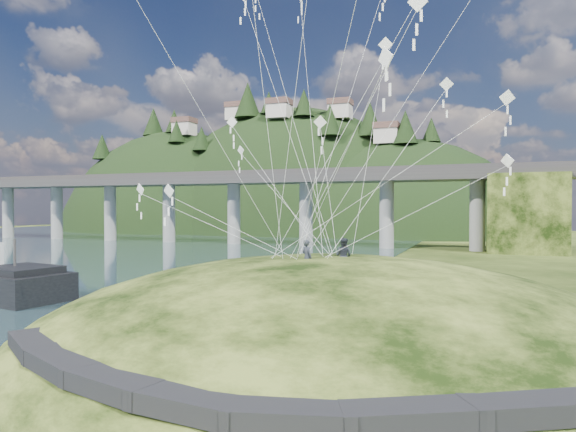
% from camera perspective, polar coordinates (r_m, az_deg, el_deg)
% --- Properties ---
extents(ground, '(320.00, 320.00, 0.00)m').
position_cam_1_polar(ground, '(29.08, -12.00, -14.08)').
color(ground, black).
rests_on(ground, ground).
extents(grass_hill, '(36.00, 32.00, 13.00)m').
position_cam_1_polar(grass_hill, '(28.10, 4.99, -17.80)').
color(grass_hill, black).
rests_on(grass_hill, ground).
extents(footpath, '(22.29, 5.84, 0.83)m').
position_cam_1_polar(footpath, '(16.79, -8.41, -18.01)').
color(footpath, black).
rests_on(footpath, ground).
extents(bridge, '(160.00, 11.00, 15.00)m').
position_cam_1_polar(bridge, '(102.54, -3.25, 2.20)').
color(bridge, '#2D2B2B').
rests_on(bridge, ground).
extents(far_ridge, '(153.00, 70.00, 94.50)m').
position_cam_1_polar(far_ridge, '(157.89, -1.23, -4.45)').
color(far_ridge, black).
rests_on(far_ridge, ground).
extents(wooden_dock, '(14.29, 2.74, 1.02)m').
position_cam_1_polar(wooden_dock, '(38.20, -12.92, -9.74)').
color(wooden_dock, '#321914').
rests_on(wooden_dock, ground).
extents(kite_flyers, '(2.49, 2.26, 1.91)m').
position_cam_1_polar(kite_flyers, '(26.64, 4.97, -2.50)').
color(kite_flyers, '#242830').
rests_on(kite_flyers, ground).
extents(kite_swarm, '(19.47, 17.15, 18.96)m').
position_cam_1_polar(kite_swarm, '(28.56, 5.77, 20.84)').
color(kite_swarm, white).
rests_on(kite_swarm, ground).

